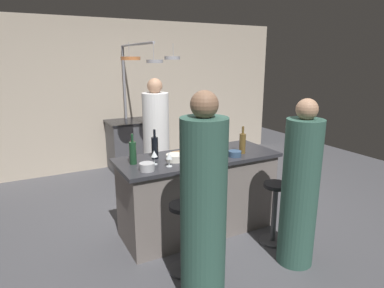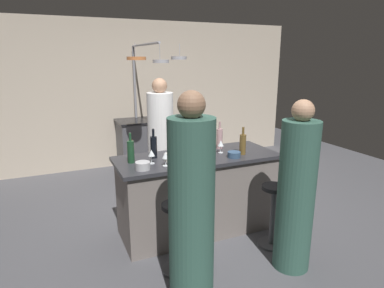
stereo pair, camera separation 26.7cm
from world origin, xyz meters
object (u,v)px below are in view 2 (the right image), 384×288
Objects in this scene: wine_bottle_dark at (154,147)px; mixing_bowl_ceramic at (173,157)px; cutting_board at (188,153)px; wine_glass_near_left_guest at (151,154)px; stove_range at (141,144)px; guest_right at (296,194)px; wine_bottle_rose at (219,138)px; bar_stool_right at (273,213)px; wine_glass_by_chef at (221,144)px; wine_bottle_green at (131,151)px; wine_bottle_amber at (243,144)px; mixing_bowl_blue at (234,155)px; mixing_bowl_steel at (143,166)px; pepper_mill at (131,150)px; bar_stool_left at (176,234)px; guest_left at (191,210)px; wine_glass_near_right_guest at (165,156)px; wine_bottle_red at (209,143)px; chef at (161,144)px.

wine_bottle_dark is 1.62× the size of mixing_bowl_ceramic.
wine_glass_near_left_guest is (-0.48, -0.19, 0.10)m from cutting_board.
stove_range is 2.63m from wine_glass_near_left_guest.
cutting_board is 2.19× the size of wine_glass_near_left_guest.
wine_bottle_rose is at bearing 98.30° from guest_right.
bar_stool_right is 0.53m from guest_right.
wine_glass_by_chef is at bearing -83.16° from stove_range.
wine_bottle_green is at bearing -164.88° from wine_bottle_dark.
mixing_bowl_ceramic is at bearing -48.60° from wine_bottle_dark.
bar_stool_right is at bearing -78.49° from wine_bottle_amber.
mixing_bowl_steel is at bearing 179.73° from mixing_bowl_blue.
wine_bottle_rose is 1.05× the size of wine_bottle_amber.
pepper_mill is at bearing 123.28° from wine_glass_near_left_guest.
cutting_board is at bearing 21.43° from wine_glass_near_left_guest.
wine_glass_near_left_guest is at bearing 94.63° from bar_stool_left.
wine_bottle_dark is (-1.00, 1.12, 0.28)m from guest_right.
guest_left is 5.57× the size of wine_bottle_amber.
wine_glass_by_chef is (0.73, 0.20, 0.00)m from wine_glass_near_right_guest.
guest_right is 5.04× the size of wine_bottle_dark.
wine_bottle_dark reaches higher than pepper_mill.
guest_right is 1.28m from mixing_bowl_ceramic.
wine_bottle_green reaches higher than wine_glass_near_left_guest.
wine_bottle_red is 0.72m from wine_glass_near_left_guest.
wine_bottle_amber reaches higher than wine_glass_near_right_guest.
wine_bottle_dark is (-0.40, 0.00, 0.12)m from cutting_board.
wine_bottle_dark reaches higher than wine_glass_near_left_guest.
mixing_bowl_steel is (-1.04, -0.38, -0.09)m from wine_bottle_rose.
chef is 1.25m from wine_glass_near_left_guest.
chef reaches higher than wine_bottle_amber.
wine_bottle_dark is at bearing 179.85° from cutting_board.
bar_stool_left is 1.35m from wine_bottle_rose.
guest_left is at bearing -102.03° from chef.
wine_bottle_red is at bearing 57.19° from guest_left.
wine_bottle_amber reaches higher than mixing_bowl_blue.
stove_range is 1.31× the size of bar_stool_right.
wine_glass_by_chef is (0.36, -1.07, 0.22)m from chef.
guest_left reaches higher than wine_bottle_dark.
guest_left is 11.83× the size of wine_glass_by_chef.
wine_bottle_rose reaches higher than wine_glass_by_chef.
guest_right is at bearing -81.70° from wine_bottle_rose.
guest_left is 11.83× the size of wine_glass_near_right_guest.
wine_glass_near_left_guest is at bearing 153.68° from bar_stool_right.
wine_bottle_red is 0.37m from wine_bottle_amber.
wine_bottle_rose reaches higher than wine_bottle_green.
mixing_bowl_ceramic is at bearing -144.01° from cutting_board.
guest_right is 11.02× the size of wine_glass_near_left_guest.
chef is 1.15m from wine_glass_by_chef.
wine_glass_near_left_guest is (-0.05, 0.56, 0.63)m from bar_stool_left.
wine_bottle_green is 1.11m from mixing_bowl_blue.
wine_bottle_amber is (1.18, -0.31, 0.01)m from pepper_mill.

